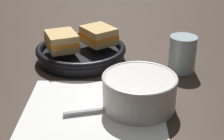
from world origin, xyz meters
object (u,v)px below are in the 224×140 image
at_px(spoon, 113,108).
at_px(drinking_glass, 182,54).
at_px(soup_bowl, 139,90).
at_px(sandwich_near_right, 62,41).
at_px(sandwich_near_left, 99,35).
at_px(skillet, 81,53).

height_order(spoon, drinking_glass, drinking_glass).
distance_m(soup_bowl, sandwich_near_right, 0.30).
distance_m(spoon, drinking_glass, 0.27).
distance_m(spoon, sandwich_near_left, 0.30).
relative_size(soup_bowl, sandwich_near_right, 1.47).
xyz_separation_m(soup_bowl, skillet, (-0.11, 0.27, -0.02)).
relative_size(soup_bowl, sandwich_near_left, 1.36).
relative_size(spoon, sandwich_near_right, 1.40).
distance_m(spoon, sandwich_near_right, 0.29).
height_order(soup_bowl, skillet, soup_bowl).
height_order(soup_bowl, sandwich_near_right, sandwich_near_right).
relative_size(spoon, skillet, 0.60).
bearing_deg(sandwich_near_left, sandwich_near_right, -161.48).
bearing_deg(skillet, drinking_glass, -21.24).
bearing_deg(drinking_glass, sandwich_near_right, 164.95).
relative_size(skillet, sandwich_near_right, 2.32).
bearing_deg(spoon, skillet, 95.19).
distance_m(sandwich_near_left, drinking_glass, 0.24).
bearing_deg(soup_bowl, drinking_glass, 48.94).
height_order(soup_bowl, sandwich_near_left, sandwich_near_left).
xyz_separation_m(spoon, sandwich_near_left, (-0.00, 0.30, 0.06)).
relative_size(soup_bowl, skillet, 0.63).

